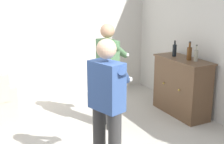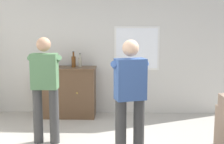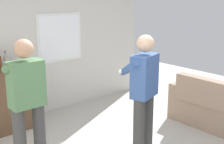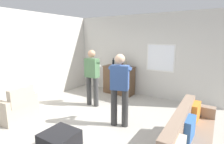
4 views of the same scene
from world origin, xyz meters
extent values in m
plane|color=#B2ADA3|center=(0.00, 0.00, 0.00)|extent=(10.40, 10.40, 0.00)
cube|color=beige|center=(0.00, 2.66, 1.40)|extent=(5.20, 0.12, 2.80)
cube|color=silver|center=(0.66, 2.60, 1.38)|extent=(0.93, 0.02, 0.90)
cube|color=white|center=(0.66, 2.59, 1.38)|extent=(0.85, 0.03, 0.82)
cube|color=silver|center=(-2.66, 0.00, 1.40)|extent=(0.12, 5.20, 2.80)
cube|color=gray|center=(1.88, -0.23, 0.64)|extent=(0.18, 1.99, 0.44)
cube|color=gray|center=(2.08, 0.84, 0.32)|extent=(0.55, 0.18, 0.64)
cube|color=orange|center=(2.01, 0.51, 0.60)|extent=(0.17, 0.41, 0.36)
cube|color=#386BB7|center=(2.01, -0.23, 0.60)|extent=(0.16, 0.41, 0.36)
cube|color=#B2A38E|center=(-1.92, -0.84, 0.20)|extent=(0.71, 0.71, 0.40)
cube|color=#B2A38E|center=(-1.67, -0.82, 0.62)|extent=(0.21, 0.65, 0.45)
cube|color=#B2A38E|center=(-1.88, -1.22, 0.30)|extent=(0.65, 0.19, 0.60)
cube|color=#B2A38E|center=(-1.96, -0.47, 0.30)|extent=(0.65, 0.19, 0.60)
cube|color=brown|center=(-0.74, 2.30, 0.49)|extent=(1.10, 0.44, 0.99)
cube|color=brown|center=(-0.74, 2.30, 1.00)|extent=(1.14, 0.48, 0.03)
sphere|color=#B79338|center=(-0.96, 2.06, 0.54)|extent=(0.04, 0.04, 0.04)
sphere|color=#B79338|center=(-0.52, 2.06, 0.54)|extent=(0.04, 0.04, 0.04)
cylinder|color=#593314|center=(-0.61, 2.32, 1.12)|extent=(0.08, 0.08, 0.21)
cylinder|color=#593314|center=(-0.61, 2.32, 1.27)|extent=(0.04, 0.04, 0.09)
cylinder|color=#262626|center=(-0.61, 2.32, 1.33)|extent=(0.04, 0.04, 0.02)
cylinder|color=gray|center=(-0.49, 2.36, 1.11)|extent=(0.06, 0.06, 0.19)
cylinder|color=gray|center=(-0.49, 2.36, 1.24)|extent=(0.02, 0.02, 0.08)
cylinder|color=#262626|center=(-0.49, 2.36, 1.29)|extent=(0.03, 0.03, 0.02)
cylinder|color=black|center=(-0.96, 2.28, 1.12)|extent=(0.07, 0.07, 0.21)
cylinder|color=black|center=(-0.96, 2.28, 1.26)|extent=(0.03, 0.03, 0.06)
cylinder|color=#262626|center=(-0.96, 2.28, 1.29)|extent=(0.03, 0.03, 0.02)
cube|color=black|center=(0.04, -1.17, 0.19)|extent=(0.58, 0.58, 0.39)
cylinder|color=#383838|center=(-0.97, 0.89, 0.44)|extent=(0.15, 0.15, 0.88)
cylinder|color=#383838|center=(-0.71, 0.89, 0.44)|extent=(0.15, 0.15, 0.88)
cube|color=#4C754C|center=(-0.84, 0.89, 1.16)|extent=(0.40, 0.22, 0.55)
sphere|color=tan|center=(-0.84, 0.89, 1.57)|extent=(0.22, 0.22, 0.22)
cylinder|color=#4C754C|center=(-0.96, 1.05, 1.27)|extent=(0.33, 0.41, 0.29)
cylinder|color=#4C754C|center=(-0.73, 1.05, 1.27)|extent=(0.33, 0.41, 0.29)
cube|color=white|center=(-0.84, 1.21, 1.18)|extent=(0.15, 0.04, 0.04)
cylinder|color=#383838|center=(0.34, 0.21, 0.44)|extent=(0.15, 0.15, 0.88)
cylinder|color=#383838|center=(0.59, 0.29, 0.44)|extent=(0.15, 0.15, 0.88)
cube|color=#385693|center=(0.46, 0.25, 1.16)|extent=(0.45, 0.33, 0.55)
sphere|color=#D8AD8C|center=(0.46, 0.25, 1.57)|extent=(0.22, 0.22, 0.22)
cylinder|color=#385693|center=(0.30, 0.36, 1.27)|extent=(0.22, 0.44, 0.29)
cylinder|color=#385693|center=(0.52, 0.44, 1.27)|extent=(0.40, 0.33, 0.29)
cube|color=white|center=(0.36, 0.55, 1.18)|extent=(0.16, 0.08, 0.04)
camera|label=1|loc=(3.42, -1.17, 2.20)|focal=50.00mm
camera|label=2|loc=(0.34, -3.82, 1.90)|focal=50.00mm
camera|label=3|loc=(-2.35, -2.38, 2.19)|focal=50.00mm
camera|label=4|loc=(2.33, -3.05, 2.04)|focal=28.00mm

